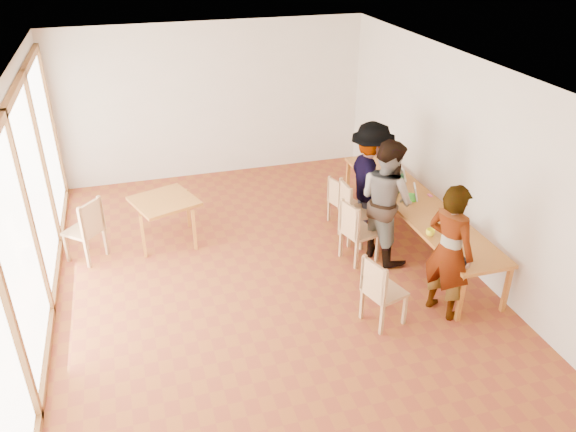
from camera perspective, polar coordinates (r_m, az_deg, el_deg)
name	(u,v)px	position (r m, az deg, el deg)	size (l,w,h in m)	color
ground	(266,278)	(8.27, -2.26, -6.28)	(8.00, 8.00, 0.00)	brown
wall_back	(213,101)	(11.20, -7.60, 11.49)	(6.00, 0.10, 3.00)	silver
wall_front	(398,406)	(4.42, 11.07, -18.42)	(6.00, 0.10, 3.00)	silver
wall_right	(461,160)	(8.67, 17.21, 5.41)	(0.10, 8.00, 3.00)	silver
window_wall	(26,214)	(7.47, -25.06, 0.17)	(0.10, 8.00, 3.00)	white
ceiling	(261,71)	(7.01, -2.73, 14.51)	(6.00, 8.00, 0.04)	white
communal_table	(416,204)	(8.97, 12.84, 1.15)	(0.80, 4.00, 0.75)	#C1702B
side_table	(164,204)	(9.04, -12.44, 1.17)	(0.90, 0.90, 0.75)	#C1702B
chair_near	(379,286)	(7.16, 9.25, -7.01)	(0.56, 0.56, 0.52)	tan
chair_mid	(355,226)	(8.40, 6.79, -1.02)	(0.56, 0.56, 0.53)	tan
chair_far	(351,206)	(8.94, 6.43, 1.06)	(0.48, 0.48, 0.54)	tan
chair_empty	(339,197)	(9.46, 5.22, 1.98)	(0.48, 0.48, 0.45)	tan
chair_spare	(88,224)	(8.88, -19.69, -0.79)	(0.66, 0.66, 0.54)	tan
person_near	(449,252)	(7.39, 16.05, -3.49)	(0.68, 0.44, 1.86)	gray
person_mid	(386,200)	(8.44, 9.95, 1.57)	(0.93, 0.72, 1.90)	gray
person_far	(370,180)	(9.09, 8.36, 3.67)	(1.22, 0.70, 1.90)	gray
laptop_near	(454,233)	(8.08, 16.55, -1.67)	(0.24, 0.27, 0.21)	#3ED425
laptop_mid	(412,195)	(9.02, 12.51, 2.12)	(0.32, 0.33, 0.23)	#3ED425
laptop_far	(400,176)	(9.63, 11.27, 3.98)	(0.26, 0.29, 0.22)	#3ED425
yellow_mug	(430,232)	(8.03, 14.26, -1.63)	(0.12, 0.12, 0.10)	#FFF723
green_bottle	(398,185)	(9.13, 11.12, 3.14)	(0.07, 0.07, 0.28)	#197927
clear_glass	(382,160)	(10.27, 9.57, 5.60)	(0.07, 0.07, 0.09)	silver
condiment_cup	(401,188)	(9.29, 11.40, 2.81)	(0.08, 0.08, 0.06)	white
pink_phone	(430,195)	(9.19, 14.22, 2.04)	(0.05, 0.10, 0.01)	#EE518D
black_pouch	(456,259)	(7.53, 16.71, -4.16)	(0.16, 0.26, 0.09)	black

